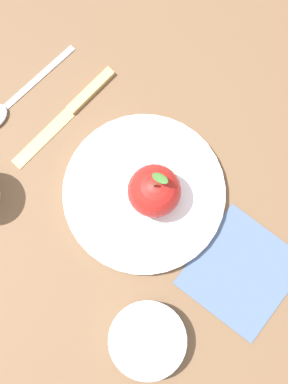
{
  "coord_description": "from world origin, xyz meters",
  "views": [
    {
      "loc": [
        -0.12,
        -0.12,
        0.8
      ],
      "look_at": [
        -0.01,
        -0.03,
        0.02
      ],
      "focal_mm": 53.13,
      "sensor_mm": 36.0,
      "label": 1
    }
  ],
  "objects_px": {
    "apple": "(154,191)",
    "side_bowl": "(147,340)",
    "dinner_plate": "(144,193)",
    "spoon": "(4,107)",
    "linen_napkin": "(243,271)",
    "knife": "(73,108)"
  },
  "relations": [
    {
      "from": "dinner_plate",
      "to": "spoon",
      "type": "height_order",
      "value": "dinner_plate"
    },
    {
      "from": "apple",
      "to": "knife",
      "type": "distance_m",
      "value": 0.19
    },
    {
      "from": "apple",
      "to": "knife",
      "type": "relative_size",
      "value": 0.44
    },
    {
      "from": "apple",
      "to": "side_bowl",
      "type": "xyz_separation_m",
      "value": [
        -0.16,
        -0.12,
        -0.03
      ]
    },
    {
      "from": "linen_napkin",
      "to": "knife",
      "type": "bearing_deg",
      "value": 86.42
    },
    {
      "from": "apple",
      "to": "spoon",
      "type": "height_order",
      "value": "apple"
    },
    {
      "from": "apple",
      "to": "linen_napkin",
      "type": "relative_size",
      "value": 0.62
    },
    {
      "from": "knife",
      "to": "linen_napkin",
      "type": "xyz_separation_m",
      "value": [
        -0.02,
        -0.34,
        -0.0
      ]
    },
    {
      "from": "apple",
      "to": "side_bowl",
      "type": "bearing_deg",
      "value": -141.93
    },
    {
      "from": "side_bowl",
      "to": "knife",
      "type": "bearing_deg",
      "value": 59.03
    },
    {
      "from": "dinner_plate",
      "to": "spoon",
      "type": "relative_size",
      "value": 1.25
    },
    {
      "from": "side_bowl",
      "to": "spoon",
      "type": "relative_size",
      "value": 0.57
    },
    {
      "from": "spoon",
      "to": "linen_napkin",
      "type": "height_order",
      "value": "spoon"
    },
    {
      "from": "side_bowl",
      "to": "linen_napkin",
      "type": "relative_size",
      "value": 0.74
    },
    {
      "from": "apple",
      "to": "linen_napkin",
      "type": "distance_m",
      "value": 0.17
    },
    {
      "from": "side_bowl",
      "to": "spoon",
      "type": "xyz_separation_m",
      "value": [
        0.11,
        0.38,
        -0.01
      ]
    },
    {
      "from": "dinner_plate",
      "to": "apple",
      "type": "bearing_deg",
      "value": -68.5
    },
    {
      "from": "spoon",
      "to": "apple",
      "type": "bearing_deg",
      "value": -80.68
    },
    {
      "from": "apple",
      "to": "side_bowl",
      "type": "height_order",
      "value": "apple"
    },
    {
      "from": "spoon",
      "to": "side_bowl",
      "type": "bearing_deg",
      "value": -106.8
    },
    {
      "from": "dinner_plate",
      "to": "spoon",
      "type": "bearing_deg",
      "value": 98.59
    },
    {
      "from": "apple",
      "to": "spoon",
      "type": "relative_size",
      "value": 0.47
    }
  ]
}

